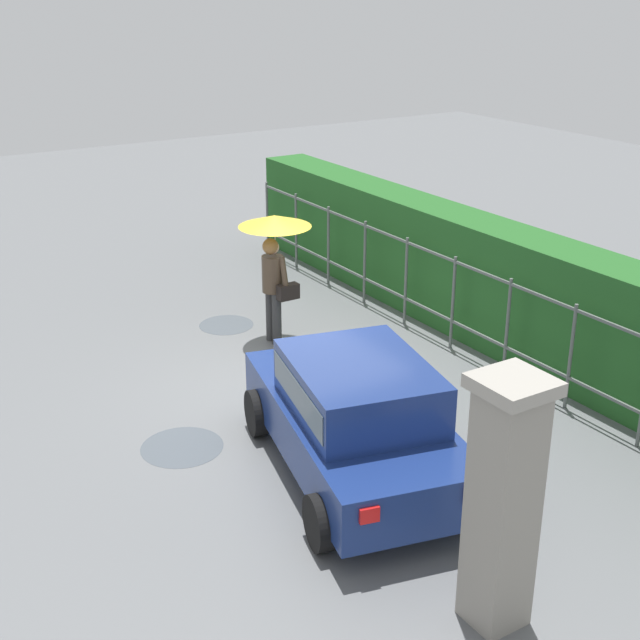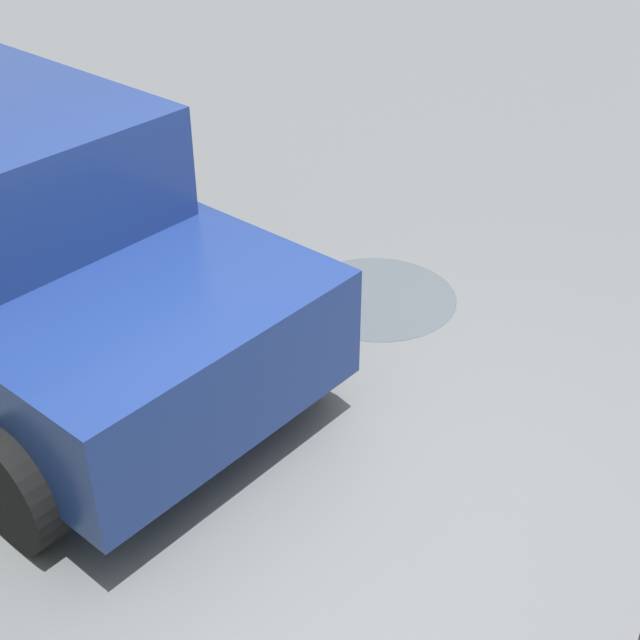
{
  "view_description": "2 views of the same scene",
  "coord_description": "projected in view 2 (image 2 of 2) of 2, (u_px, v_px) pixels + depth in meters",
  "views": [
    {
      "loc": [
        9.47,
        -5.43,
        5.42
      ],
      "look_at": [
        0.21,
        0.3,
        1.09
      ],
      "focal_mm": 48.23,
      "sensor_mm": 36.0,
      "label": 1
    },
    {
      "loc": [
        -1.28,
        2.47,
        3.02
      ],
      "look_at": [
        0.09,
        -0.16,
        1.05
      ],
      "focal_mm": 49.26,
      "sensor_mm": 36.0,
      "label": 2
    }
  ],
  "objects": [
    {
      "name": "ground_plane",
      "position": [
        322.0,
        535.0,
        3.99
      ],
      "size": [
        40.0,
        40.0,
        0.0
      ],
      "primitive_type": "plane",
      "color": "slate"
    },
    {
      "name": "puddle_near",
      "position": [
        377.0,
        297.0,
        5.69
      ],
      "size": [
        1.03,
        1.03,
        0.0
      ],
      "primitive_type": "cylinder",
      "color": "#4C545B",
      "rests_on": "ground"
    }
  ]
}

